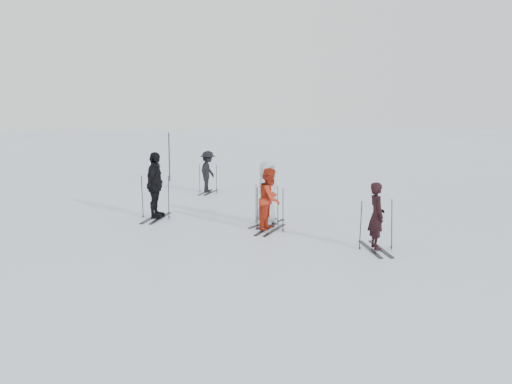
% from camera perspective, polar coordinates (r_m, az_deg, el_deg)
% --- Properties ---
extents(ground, '(120.00, 120.00, 0.00)m').
position_cam_1_polar(ground, '(14.90, 0.15, -4.39)').
color(ground, silver).
rests_on(ground, ground).
extents(skier_near_dark, '(0.41, 0.60, 1.58)m').
position_cam_1_polar(skier_near_dark, '(13.65, 11.96, -2.44)').
color(skier_near_dark, black).
rests_on(skier_near_dark, ground).
extents(skier_red, '(0.91, 1.00, 1.68)m').
position_cam_1_polar(skier_red, '(15.38, 1.42, -0.80)').
color(skier_red, '#AC2913').
rests_on(skier_red, ground).
extents(skier_grey, '(0.95, 1.04, 1.78)m').
position_cam_1_polar(skier_grey, '(16.17, 1.09, -0.14)').
color(skier_grey, '#A8AFB2').
rests_on(skier_grey, ground).
extents(skier_uphill_left, '(0.70, 1.23, 1.97)m').
position_cam_1_polar(skier_uphill_left, '(17.22, -10.06, 0.60)').
color(skier_uphill_left, black).
rests_on(skier_uphill_left, ground).
extents(skier_uphill_far, '(0.87, 1.15, 1.59)m').
position_cam_1_polar(skier_uphill_far, '(22.01, -4.83, 1.99)').
color(skier_uphill_far, black).
rests_on(skier_uphill_far, ground).
extents(skis_near_dark, '(1.74, 1.00, 1.23)m').
position_cam_1_polar(skis_near_dark, '(13.68, 11.94, -3.16)').
color(skis_near_dark, black).
rests_on(skis_near_dark, ground).
extents(skis_red, '(1.87, 1.46, 1.21)m').
position_cam_1_polar(skis_red, '(15.42, 1.41, -1.66)').
color(skis_red, black).
rests_on(skis_red, ground).
extents(skis_grey, '(1.80, 1.58, 1.16)m').
position_cam_1_polar(skis_grey, '(16.22, 1.09, -1.21)').
color(skis_grey, black).
rests_on(skis_grey, ground).
extents(skis_uphill_left, '(2.00, 1.33, 1.34)m').
position_cam_1_polar(skis_uphill_left, '(17.27, -10.03, -0.42)').
color(skis_uphill_left, black).
rests_on(skis_uphill_left, ground).
extents(skis_uphill_far, '(1.72, 1.24, 1.13)m').
position_cam_1_polar(skis_uphill_far, '(22.03, -4.82, 1.39)').
color(skis_uphill_far, black).
rests_on(skis_uphill_far, ground).
extents(piste_marker, '(0.05, 0.05, 2.14)m').
position_cam_1_polar(piste_marker, '(25.52, -8.67, 3.48)').
color(piste_marker, black).
rests_on(piste_marker, ground).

